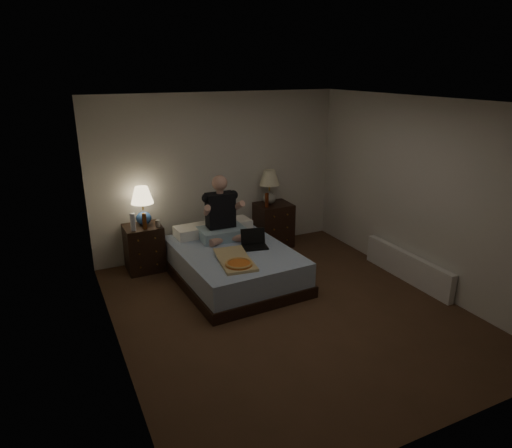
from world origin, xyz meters
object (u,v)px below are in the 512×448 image
nightstand_right (273,225)px  lamp_right (269,187)px  soda_can (158,224)px  beer_bottle_left (144,221)px  bed (234,265)px  person (221,208)px  beer_bottle_right (267,200)px  radiator (407,267)px  water_bottle (133,222)px  lamp_left (143,206)px  laptop (255,240)px  pizza_box (239,264)px  nightstand_left (144,248)px

nightstand_right → lamp_right: (-0.06, 0.03, 0.64)m
soda_can → beer_bottle_left: (-0.19, -0.00, 0.06)m
bed → person: bearing=85.4°
nightstand_right → beer_bottle_right: (-0.18, -0.12, 0.48)m
nightstand_right → radiator: size_ratio=0.45×
water_bottle → person: person is taller
lamp_left → laptop: bearing=-39.9°
nightstand_right → water_bottle: water_bottle is taller
nightstand_right → pizza_box: bearing=-129.4°
nightstand_right → lamp_right: bearing=151.8°
soda_can → radiator: (3.04, -1.81, -0.53)m
nightstand_left → water_bottle: (-0.15, -0.13, 0.46)m
bed → radiator: 2.43m
nightstand_left → lamp_left: size_ratio=1.21×
lamp_left → pizza_box: bearing=-62.5°
bed → radiator: bearing=-28.1°
pizza_box → lamp_left: bearing=124.6°
lamp_left → soda_can: lamp_left is taller
water_bottle → bed: bearing=-33.3°
bed → soda_can: (-0.84, 0.78, 0.49)m
lamp_left → person: size_ratio=0.60×
nightstand_left → nightstand_right: size_ratio=0.94×
lamp_right → beer_bottle_right: lamp_right is taller
water_bottle → person: size_ratio=0.27×
water_bottle → lamp_left: bearing=46.0°
lamp_right → soda_can: bearing=-173.7°
lamp_right → pizza_box: size_ratio=0.74×
laptop → radiator: 2.17m
lamp_right → water_bottle: 2.26m
nightstand_left → laptop: size_ratio=2.00×
person → radiator: 2.74m
lamp_left → water_bottle: (-0.19, -0.20, -0.16)m
nightstand_right → laptop: nightstand_right is taller
beer_bottle_left → person: (1.04, -0.33, 0.15)m
bed → beer_bottle_right: (0.94, 0.84, 0.60)m
lamp_right → beer_bottle_left: (-2.08, -0.21, -0.21)m
water_bottle → beer_bottle_left: size_ratio=1.09×
laptop → nightstand_right: bearing=63.0°
bed → nightstand_left: nightstand_left is taller
soda_can → radiator: size_ratio=0.06×
nightstand_left → pizza_box: bearing=-60.5°
lamp_right → laptop: 1.39m
lamp_left → pizza_box: lamp_left is taller
nightstand_left → nightstand_right: bearing=0.9°
pizza_box → radiator: pizza_box is taller
bed → nightstand_left: size_ratio=2.80×
water_bottle → pizza_box: bearing=-53.6°
lamp_left → laptop: size_ratio=1.65×
soda_can → radiator: bearing=-30.9°
lamp_right → person: 1.18m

